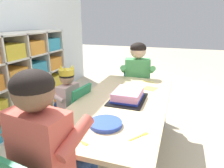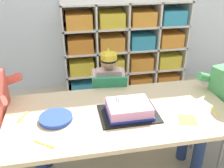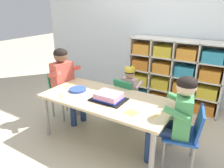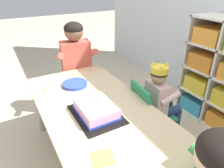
# 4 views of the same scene
# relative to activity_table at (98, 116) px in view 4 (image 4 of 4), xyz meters

# --- Properties ---
(ground) EXTENTS (16.00, 16.00, 0.00)m
(ground) POSITION_rel_activity_table_xyz_m (0.00, 0.00, -0.52)
(ground) COLOR beige
(activity_table) EXTENTS (1.54, 0.75, 0.58)m
(activity_table) POSITION_rel_activity_table_xyz_m (0.00, 0.00, 0.00)
(activity_table) COLOR #D1B789
(activity_table) RESTS_ON ground
(classroom_chair_blue) EXTENTS (0.34, 0.34, 0.67)m
(classroom_chair_blue) POSITION_rel_activity_table_xyz_m (0.01, 0.47, -0.12)
(classroom_chair_blue) COLOR #238451
(classroom_chair_blue) RESTS_ON ground
(child_with_crown) EXTENTS (0.31, 0.32, 0.84)m
(child_with_crown) POSITION_rel_activity_table_xyz_m (0.03, 0.57, 0.01)
(child_with_crown) COLOR beige
(child_with_crown) RESTS_ON ground
(classroom_chair_adult_side) EXTENTS (0.37, 0.35, 0.68)m
(classroom_chair_adult_side) POSITION_rel_activity_table_xyz_m (-0.91, 0.17, -0.10)
(classroom_chair_adult_side) COLOR #238451
(classroom_chair_adult_side) RESTS_ON ground
(adult_helper_seated) EXTENTS (0.45, 0.44, 1.04)m
(adult_helper_seated) POSITION_rel_activity_table_xyz_m (-0.80, 0.16, 0.12)
(adult_helper_seated) COLOR #D15647
(adult_helper_seated) RESTS_ON ground
(birthday_cake_on_tray) EXTENTS (0.39, 0.29, 0.12)m
(birthday_cake_on_tray) POSITION_rel_activity_table_xyz_m (0.05, -0.04, 0.10)
(birthday_cake_on_tray) COLOR black
(birthday_cake_on_tray) RESTS_ON activity_table
(paper_plate_stack) EXTENTS (0.22, 0.22, 0.03)m
(paper_plate_stack) POSITION_rel_activity_table_xyz_m (-0.43, -0.01, 0.07)
(paper_plate_stack) COLOR blue
(paper_plate_stack) RESTS_ON activity_table
(paper_napkin_square) EXTENTS (0.14, 0.14, 0.00)m
(paper_napkin_square) POSITION_rel_activity_table_xyz_m (0.41, -0.18, 0.06)
(paper_napkin_square) COLOR #F4DB4C
(paper_napkin_square) RESTS_ON activity_table
(fork_near_child_seat) EXTENTS (0.06, 0.12, 0.00)m
(fork_near_child_seat) POSITION_rel_activity_table_xyz_m (-0.65, 0.05, 0.06)
(fork_near_child_seat) COLOR yellow
(fork_near_child_seat) RESTS_ON activity_table
(fork_near_cake_tray) EXTENTS (0.13, 0.10, 0.00)m
(fork_near_cake_tray) POSITION_rel_activity_table_xyz_m (-0.49, -0.25, 0.06)
(fork_near_cake_tray) COLOR yellow
(fork_near_cake_tray) RESTS_ON activity_table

